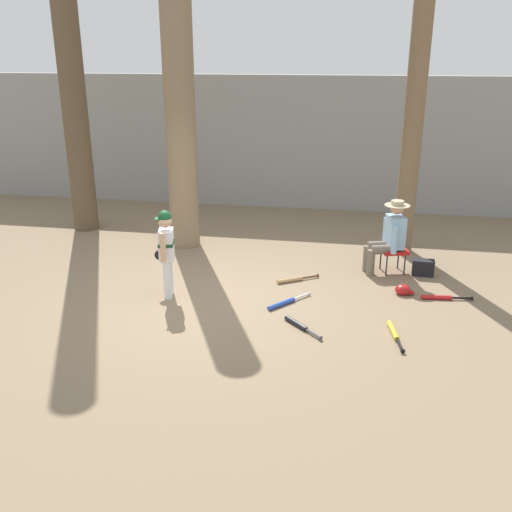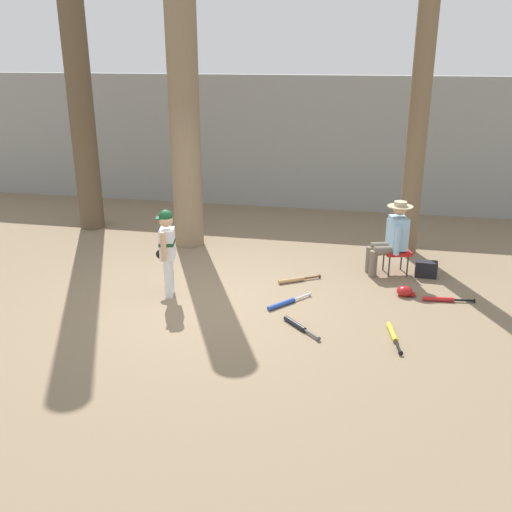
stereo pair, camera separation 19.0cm
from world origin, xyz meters
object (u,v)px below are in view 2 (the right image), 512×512
(tree_behind_spectator, at_px, (419,117))
(seated_spectator, at_px, (392,236))
(tree_far_left, at_px, (77,68))
(bat_wood_tan, at_px, (295,280))
(tree_near_player, at_px, (185,126))
(bat_black_composite, at_px, (298,325))
(handbag_beside_stool, at_px, (426,269))
(bat_yellow_trainer, at_px, (393,334))
(batting_helmet_red, at_px, (405,291))
(young_ballplayer, at_px, (167,247))
(folding_stool, at_px, (396,252))
(bat_blue_youth, at_px, (285,303))
(bat_red_barrel, at_px, (442,299))

(tree_behind_spectator, bearing_deg, seated_spectator, -105.42)
(tree_far_left, relative_size, bat_wood_tan, 11.03)
(tree_near_player, xyz_separation_m, tree_far_left, (-2.28, 0.63, 0.93))
(tree_far_left, bearing_deg, bat_black_composite, -37.62)
(handbag_beside_stool, distance_m, bat_yellow_trainer, 2.27)
(seated_spectator, relative_size, batting_helmet_red, 4.35)
(young_ballplayer, height_order, bat_black_composite, young_ballplayer)
(bat_black_composite, relative_size, bat_wood_tan, 0.87)
(tree_near_player, relative_size, handbag_beside_stool, 15.04)
(folding_stool, bearing_deg, tree_near_player, 168.39)
(tree_behind_spectator, bearing_deg, tree_far_left, 177.59)
(young_ballplayer, distance_m, bat_wood_tan, 2.08)
(folding_stool, xyz_separation_m, bat_wood_tan, (-1.54, -0.70, -0.33))
(bat_blue_youth, height_order, bat_wood_tan, same)
(tree_behind_spectator, distance_m, tree_far_left, 6.30)
(folding_stool, relative_size, batting_helmet_red, 1.80)
(young_ballplayer, bearing_deg, tree_far_left, 132.63)
(bat_black_composite, height_order, batting_helmet_red, batting_helmet_red)
(tree_far_left, bearing_deg, bat_wood_tan, -25.10)
(folding_stool, xyz_separation_m, tree_far_left, (-6.02, 1.40, 2.75))
(handbag_beside_stool, height_order, bat_red_barrel, handbag_beside_stool)
(tree_near_player, xyz_separation_m, handbag_beside_stool, (4.22, -0.83, -2.05))
(tree_behind_spectator, bearing_deg, young_ballplayer, -142.60)
(tree_behind_spectator, distance_m, folding_stool, 2.33)
(handbag_beside_stool, bearing_deg, seated_spectator, 176.89)
(bat_blue_youth, relative_size, bat_black_composite, 1.21)
(bat_red_barrel, xyz_separation_m, batting_helmet_red, (-0.53, 0.11, 0.04))
(batting_helmet_red, bearing_deg, bat_blue_youth, -157.72)
(bat_red_barrel, bearing_deg, tree_behind_spectator, 101.31)
(folding_stool, bearing_deg, tree_far_left, 166.95)
(bat_yellow_trainer, bearing_deg, bat_black_composite, 179.89)
(bat_wood_tan, height_order, batting_helmet_red, batting_helmet_red)
(bat_blue_youth, relative_size, bat_wood_tan, 1.05)
(tree_far_left, bearing_deg, bat_red_barrel, -19.79)
(handbag_beside_stool, relative_size, bat_wood_tan, 0.53)
(bat_blue_youth, bearing_deg, bat_yellow_trainer, -24.10)
(bat_yellow_trainer, bearing_deg, handbag_beside_stool, 76.00)
(young_ballplayer, xyz_separation_m, bat_black_composite, (2.01, -0.69, -0.71))
(bat_wood_tan, distance_m, bat_yellow_trainer, 2.15)
(young_ballplayer, height_order, folding_stool, young_ballplayer)
(handbag_beside_stool, bearing_deg, tree_near_player, 168.90)
(folding_stool, xyz_separation_m, bat_red_barrel, (0.65, -1.01, -0.33))
(tree_near_player, distance_m, bat_yellow_trainer, 5.22)
(bat_black_composite, xyz_separation_m, bat_wood_tan, (-0.26, 1.55, 0.00))
(bat_red_barrel, bearing_deg, bat_blue_youth, -165.25)
(seated_spectator, bearing_deg, handbag_beside_stool, -3.11)
(handbag_beside_stool, xyz_separation_m, tree_far_left, (-6.50, 1.46, 2.98))
(tree_behind_spectator, height_order, young_ballplayer, tree_behind_spectator)
(tree_behind_spectator, relative_size, bat_yellow_trainer, 6.97)
(folding_stool, height_order, bat_wood_tan, folding_stool)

